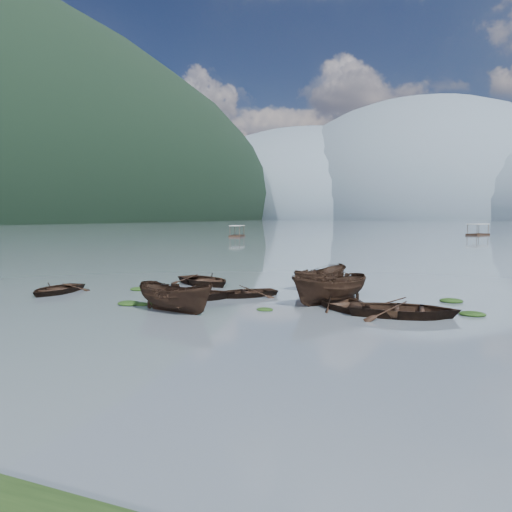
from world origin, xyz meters
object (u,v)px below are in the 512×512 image
at_px(rowboat_0, 56,293).
at_px(pontoon_centre, 478,235).
at_px(rowboat_3, 340,307).
at_px(pontoon_left, 237,237).

distance_m(rowboat_0, pontoon_centre, 111.28).
xyz_separation_m(rowboat_3, pontoon_centre, (8.17, 106.48, 0.00)).
bearing_deg(pontoon_left, rowboat_0, -86.30).
relative_size(rowboat_3, pontoon_left, 0.64).
bearing_deg(pontoon_centre, rowboat_0, -77.05).
distance_m(rowboat_0, pontoon_left, 82.38).
relative_size(rowboat_0, pontoon_centre, 0.58).
bearing_deg(pontoon_centre, rowboat_3, -68.69).
xyz_separation_m(rowboat_0, pontoon_centre, (24.56, 108.53, 0.00)).
bearing_deg(rowboat_3, pontoon_left, -100.42).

